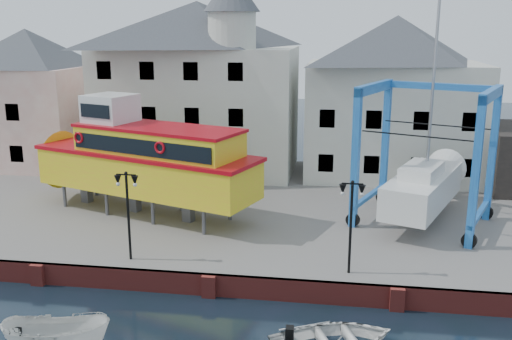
# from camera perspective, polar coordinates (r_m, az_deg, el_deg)

# --- Properties ---
(ground) EXTENTS (140.00, 140.00, 0.00)m
(ground) POSITION_cam_1_polar(r_m,az_deg,el_deg) (25.65, -4.68, -12.48)
(ground) COLOR black
(ground) RESTS_ON ground
(hardstanding) EXTENTS (44.00, 22.00, 1.00)m
(hardstanding) POSITION_cam_1_polar(r_m,az_deg,el_deg) (35.46, -0.63, -3.85)
(hardstanding) COLOR slate
(hardstanding) RESTS_ON ground
(quay_wall) EXTENTS (44.00, 0.47, 1.00)m
(quay_wall) POSITION_cam_1_polar(r_m,az_deg,el_deg) (25.52, -4.65, -11.38)
(quay_wall) COLOR maroon
(quay_wall) RESTS_ON ground
(building_pink) EXTENTS (8.00, 7.00, 10.30)m
(building_pink) POSITION_cam_1_polar(r_m,az_deg,el_deg) (46.90, -21.58, 6.69)
(building_pink) COLOR #DB9D92
(building_pink) RESTS_ON hardstanding
(building_white_main) EXTENTS (14.00, 8.30, 14.00)m
(building_white_main) POSITION_cam_1_polar(r_m,az_deg,el_deg) (42.15, -5.63, 8.50)
(building_white_main) COLOR beige
(building_white_main) RESTS_ON hardstanding
(building_white_right) EXTENTS (12.00, 8.00, 11.20)m
(building_white_right) POSITION_cam_1_polar(r_m,az_deg,el_deg) (41.70, 13.58, 7.08)
(building_white_right) COLOR beige
(building_white_right) RESTS_ON hardstanding
(lamp_post_left) EXTENTS (1.12, 0.32, 4.20)m
(lamp_post_left) POSITION_cam_1_polar(r_m,az_deg,el_deg) (26.33, -12.77, -2.30)
(lamp_post_left) COLOR black
(lamp_post_left) RESTS_ON hardstanding
(lamp_post_right) EXTENTS (1.12, 0.32, 4.20)m
(lamp_post_right) POSITION_cam_1_polar(r_m,az_deg,el_deg) (24.58, 9.54, -3.33)
(lamp_post_right) COLOR black
(lamp_post_right) RESTS_ON hardstanding
(tour_boat) EXTENTS (15.76, 8.64, 6.72)m
(tour_boat) POSITION_cam_1_polar(r_m,az_deg,el_deg) (33.25, -12.20, 1.16)
(tour_boat) COLOR #59595E
(tour_boat) RESTS_ON hardstanding
(travel_lift) EXTENTS (8.18, 9.76, 14.41)m
(travel_lift) POSITION_cam_1_polar(r_m,az_deg,el_deg) (32.85, 16.78, -0.67)
(travel_lift) COLOR #1849A4
(travel_lift) RESTS_ON hardstanding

